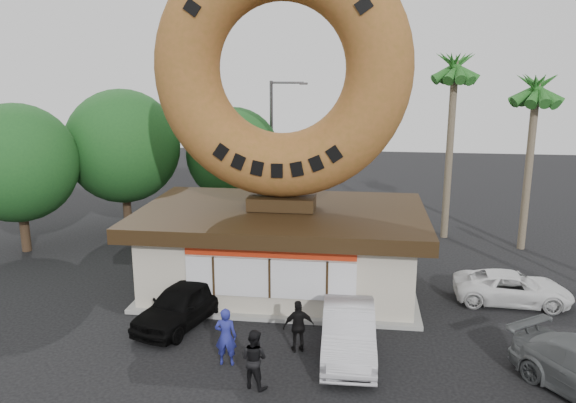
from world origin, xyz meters
The scene contains 15 objects.
ground centered at (0.00, 0.00, 0.00)m, with size 90.00×90.00×0.00m, color black.
donut_shop centered at (0.00, 5.98, 1.77)m, with size 11.20×7.20×3.80m.
giant_donut centered at (0.00, 6.00, 8.66)m, with size 9.71×9.71×2.48m, color #98582C.
tree_west centered at (-9.50, 13.00, 4.64)m, with size 6.00×6.00×7.65m.
tree_mid centered at (-4.00, 15.00, 4.02)m, with size 5.20×5.20×6.63m.
tree_far centered at (-13.00, 9.00, 4.33)m, with size 5.60×5.60×7.14m.
palm_near centered at (7.50, 14.00, 8.41)m, with size 2.60×2.60×9.75m.
palm_far centered at (11.00, 12.50, 7.48)m, with size 2.60×2.60×8.75m.
street_lamp centered at (-1.86, 16.00, 4.48)m, with size 2.11×0.20×8.00m.
person_left centered at (-0.81, -0.24, 0.90)m, with size 0.66×0.43×1.80m, color navy.
person_center centered at (0.25, -1.34, 0.85)m, with size 0.83×0.65×1.71m, color black.
person_right centered at (1.25, 0.82, 0.84)m, with size 0.99×0.41×1.69m, color black.
car_black centered at (-2.98, 2.29, 0.72)m, with size 1.70×4.21×1.44m, color black.
car_silver centered at (2.80, 0.90, 0.75)m, with size 1.59×4.57×1.50m, color silver.
car_white centered at (8.86, 5.60, 0.60)m, with size 1.98×4.29×1.19m, color white.
Camera 1 is at (3.01, -15.19, 8.70)m, focal length 35.00 mm.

